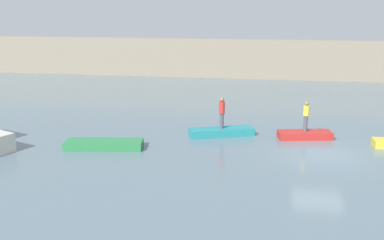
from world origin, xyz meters
name	(u,v)px	position (x,y,z in m)	size (l,w,h in m)	color
ground_plane	(320,154)	(0.00, 0.00, 0.00)	(120.00, 120.00, 0.00)	slate
embankment_wall	(299,60)	(0.00, 23.76, 1.91)	(80.00, 1.20, 3.83)	gray
rowboat_green	(104,144)	(-10.91, -0.89, 0.20)	(3.96, 1.28, 0.39)	#2D7F47
rowboat_teal	(222,132)	(-5.20, 2.52, 0.21)	(3.63, 1.02, 0.42)	teal
rowboat_red	(305,135)	(-0.59, 2.75, 0.20)	(2.92, 1.08, 0.39)	red
person_yellow_shirt	(306,115)	(-0.59, 2.75, 1.34)	(0.32, 0.32, 1.70)	#4C4C56
person_red_shirt	(222,111)	(-5.20, 2.52, 1.42)	(0.32, 0.32, 1.79)	#4C4C56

